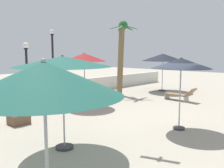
# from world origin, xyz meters

# --- Properties ---
(ground_plane) EXTENTS (56.00, 56.00, 0.00)m
(ground_plane) POSITION_xyz_m (0.00, 0.00, 0.00)
(ground_plane) COLOR #B2A893
(boundary_wall) EXTENTS (25.20, 0.30, 1.02)m
(boundary_wall) POSITION_xyz_m (0.00, 8.42, 0.51)
(boundary_wall) COLOR silver
(boundary_wall) RESTS_ON ground_plane
(patio_umbrella_0) EXTENTS (2.26, 2.26, 2.79)m
(patio_umbrella_0) POSITION_xyz_m (-6.62, -1.82, 2.48)
(patio_umbrella_0) COLOR #333338
(patio_umbrella_0) RESTS_ON ground_plane
(patio_umbrella_2) EXTENTS (3.13, 3.13, 2.83)m
(patio_umbrella_2) POSITION_xyz_m (7.60, 4.80, 2.51)
(patio_umbrella_2) COLOR #333338
(patio_umbrella_2) RESTS_ON ground_plane
(patio_umbrella_3) EXTENTS (2.20, 2.20, 2.72)m
(patio_umbrella_3) POSITION_xyz_m (-0.14, -0.60, 2.46)
(patio_umbrella_3) COLOR #333338
(patio_umbrella_3) RESTS_ON ground_plane
(patio_umbrella_4) EXTENTS (2.35, 2.35, 2.89)m
(patio_umbrella_4) POSITION_xyz_m (0.20, 5.12, 2.60)
(patio_umbrella_4) COLOR #333338
(patio_umbrella_4) RESTS_ON ground_plane
(patio_umbrella_5) EXTENTS (2.85, 2.85, 2.83)m
(patio_umbrella_5) POSITION_xyz_m (-4.20, 1.04, 2.59)
(patio_umbrella_5) COLOR #333338
(patio_umbrella_5) RESTS_ON ground_plane
(palm_tree_0) EXTENTS (1.97, 1.88, 4.99)m
(palm_tree_0) POSITION_xyz_m (4.24, 5.97, 3.03)
(palm_tree_0) COLOR brown
(palm_tree_0) RESTS_ON ground_plane
(lamp_post_0) EXTENTS (0.28, 0.28, 4.20)m
(lamp_post_0) POSITION_xyz_m (-0.01, 7.70, 2.21)
(lamp_post_0) COLOR black
(lamp_post_0) RESTS_ON ground_plane
(lamp_post_1) EXTENTS (0.32, 0.32, 3.38)m
(lamp_post_1) POSITION_xyz_m (-2.14, 6.89, 1.93)
(lamp_post_1) COLOR black
(lamp_post_1) RESTS_ON ground_plane
(lounge_chair_2) EXTENTS (0.64, 1.91, 0.84)m
(lounge_chair_2) POSITION_xyz_m (5.02, 1.99, 0.39)
(lounge_chair_2) COLOR #B7B7BC
(lounge_chair_2) RESTS_ON ground_plane
(planter) EXTENTS (0.70, 0.70, 0.85)m
(planter) POSITION_xyz_m (-3.89, 4.49, 0.38)
(planter) COLOR brown
(planter) RESTS_ON ground_plane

